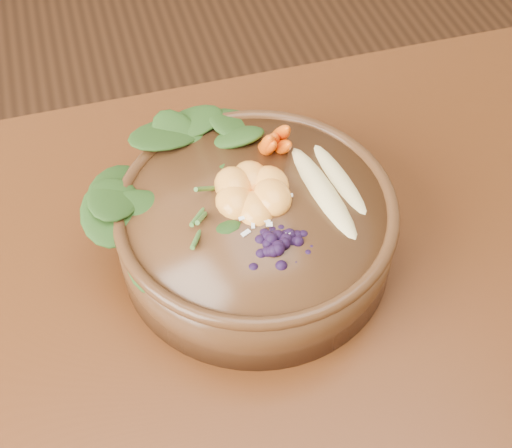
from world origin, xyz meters
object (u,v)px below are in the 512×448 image
object	(u,v)px
blueberry_pile	(278,237)
carrot_cluster	(280,117)
mandarin_cluster	(252,182)
stoneware_bowl	(256,230)
kale_heap	(197,160)
dining_table	(433,393)
banana_halves	(332,175)

from	to	relation	value
blueberry_pile	carrot_cluster	bearing A→B (deg)	72.17
blueberry_pile	mandarin_cluster	bearing A→B (deg)	92.46
stoneware_bowl	kale_heap	distance (m)	0.09
stoneware_bowl	kale_heap	size ratio (longest dim) A/B	1.53
kale_heap	dining_table	bearing A→B (deg)	-48.45
banana_halves	stoneware_bowl	bearing A→B (deg)	-177.26
stoneware_bowl	banana_halves	distance (m)	0.09
dining_table	blueberry_pile	xyz separation A→B (m)	(-0.14, 0.10, 0.19)
carrot_cluster	mandarin_cluster	size ratio (longest dim) A/B	0.87
carrot_cluster	mandarin_cluster	bearing A→B (deg)	-129.81
kale_heap	blueberry_pile	size ratio (longest dim) A/B	1.42
kale_heap	mandarin_cluster	world-z (taller)	kale_heap
blueberry_pile	kale_heap	bearing A→B (deg)	113.52
carrot_cluster	dining_table	bearing A→B (deg)	-68.84
banana_halves	dining_table	bearing A→B (deg)	-69.66
dining_table	carrot_cluster	bearing A→B (deg)	112.88
kale_heap	banana_halves	size ratio (longest dim) A/B	1.15
stoneware_bowl	mandarin_cluster	distance (m)	0.06
kale_heap	carrot_cluster	distance (m)	0.10
carrot_cluster	mandarin_cluster	xyz separation A→B (m)	(-0.05, -0.06, -0.02)
kale_heap	mandarin_cluster	xyz separation A→B (m)	(0.05, -0.04, -0.01)
banana_halves	kale_heap	bearing A→B (deg)	156.45
stoneware_bowl	carrot_cluster	xyz separation A→B (m)	(0.05, 0.08, 0.08)
blueberry_pile	stoneware_bowl	bearing A→B (deg)	94.58
carrot_cluster	banana_halves	world-z (taller)	carrot_cluster
stoneware_bowl	blueberry_pile	xyz separation A→B (m)	(0.00, -0.06, 0.06)
carrot_cluster	mandarin_cluster	world-z (taller)	carrot_cluster
banana_halves	blueberry_pile	world-z (taller)	blueberry_pile
kale_heap	banana_halves	xyz separation A→B (m)	(0.12, -0.05, -0.01)
banana_halves	blueberry_pile	bearing A→B (deg)	-141.51
dining_table	stoneware_bowl	bearing A→B (deg)	132.52
dining_table	banana_halves	xyz separation A→B (m)	(-0.07, 0.17, 0.18)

